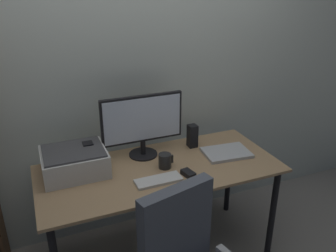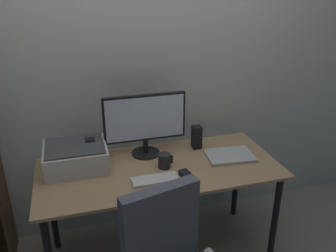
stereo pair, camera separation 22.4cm
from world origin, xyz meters
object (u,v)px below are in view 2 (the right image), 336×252
at_px(laptop, 230,156).
at_px(speaker_left, 91,150).
at_px(monitor, 145,121).
at_px(printer, 76,156).
at_px(coffee_mug, 164,161).
at_px(speaker_right, 197,137).
at_px(keyboard, 155,180).
at_px(desk, 160,178).
at_px(mouse, 186,175).

relative_size(laptop, speaker_left, 1.88).
distance_m(monitor, printer, 0.51).
bearing_deg(coffee_mug, speaker_right, 35.02).
xyz_separation_m(monitor, keyboard, (-0.03, -0.37, -0.24)).
bearing_deg(monitor, desk, -77.84).
distance_m(monitor, mouse, 0.48).
relative_size(desk, printer, 3.97).
xyz_separation_m(mouse, laptop, (0.38, 0.16, -0.01)).
distance_m(coffee_mug, laptop, 0.48).
relative_size(desk, speaker_left, 9.34).
bearing_deg(speaker_right, laptop, -49.63).
relative_size(keyboard, mouse, 3.02).
xyz_separation_m(monitor, printer, (-0.48, -0.06, -0.17)).
distance_m(mouse, speaker_right, 0.43).
height_order(mouse, printer, printer).
bearing_deg(monitor, printer, -173.13).
bearing_deg(printer, laptop, -8.39).
xyz_separation_m(desk, laptop, (0.51, 0.00, 0.09)).
bearing_deg(coffee_mug, laptop, 1.22).
bearing_deg(speaker_right, coffee_mug, -144.98).
distance_m(coffee_mug, speaker_right, 0.37).
height_order(desk, laptop, laptop).
xyz_separation_m(mouse, speaker_left, (-0.55, 0.37, 0.07)).
bearing_deg(speaker_left, laptop, -12.27).
xyz_separation_m(monitor, coffee_mug, (0.08, -0.22, -0.20)).
relative_size(monitor, printer, 1.42).
height_order(coffee_mug, printer, printer).
bearing_deg(speaker_left, coffee_mug, -25.01).
height_order(monitor, speaker_left, monitor).
xyz_separation_m(speaker_left, speaker_right, (0.76, 0.00, 0.00)).
bearing_deg(mouse, monitor, 103.35).
distance_m(mouse, coffee_mug, 0.18).
bearing_deg(laptop, keyboard, -159.30).
bearing_deg(mouse, keyboard, 166.51).
bearing_deg(desk, printer, 163.80).
bearing_deg(mouse, laptop, 11.98).
relative_size(desk, mouse, 16.53).
xyz_separation_m(keyboard, speaker_left, (-0.35, 0.36, 0.08)).
distance_m(laptop, printer, 1.04).
xyz_separation_m(desk, speaker_right, (0.33, 0.20, 0.17)).
xyz_separation_m(desk, monitor, (-0.05, 0.21, 0.34)).
height_order(speaker_right, printer, speaker_right).
relative_size(speaker_left, speaker_right, 1.00).
xyz_separation_m(monitor, speaker_left, (-0.38, -0.01, -0.17)).
height_order(laptop, speaker_left, speaker_left).
relative_size(monitor, keyboard, 1.96).
distance_m(coffee_mug, printer, 0.58).
bearing_deg(speaker_left, desk, -25.54).
height_order(coffee_mug, speaker_right, speaker_right).
height_order(keyboard, speaker_left, speaker_left).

